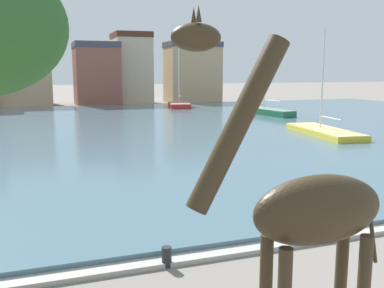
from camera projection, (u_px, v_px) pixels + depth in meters
name	position (u px, v px, depth m)	size (l,w,h in m)	color
harbor_water	(126.00, 129.00, 34.50)	(82.76, 48.08, 0.25)	#476675
quay_edge_coping	(294.00, 242.00, 11.91)	(82.76, 0.50, 0.12)	#ADA89E
giraffe_statue	(308.00, 218.00, 5.78)	(3.10, 0.74, 5.40)	#382B19
sailboat_yellow	(319.00, 132.00, 31.48)	(3.25, 8.91, 7.57)	gold
sailboat_green	(262.00, 112.00, 45.43)	(2.73, 8.51, 6.88)	#236B42
sailboat_red	(179.00, 105.00, 54.14)	(3.50, 6.35, 8.75)	red
mooring_bollard	(167.00, 257.00, 10.54)	(0.24, 0.24, 0.50)	#232326
townhouse_narrow_midrow	(25.00, 74.00, 59.09)	(6.75, 7.65, 8.59)	tan
townhouse_corner_house	(96.00, 74.00, 60.47)	(6.01, 6.57, 8.55)	#8E5142
townhouse_end_terrace	(132.00, 68.00, 63.59)	(5.15, 6.58, 10.11)	#C6B293
townhouse_wide_warehouse	(192.00, 72.00, 65.19)	(7.85, 5.29, 8.88)	tan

